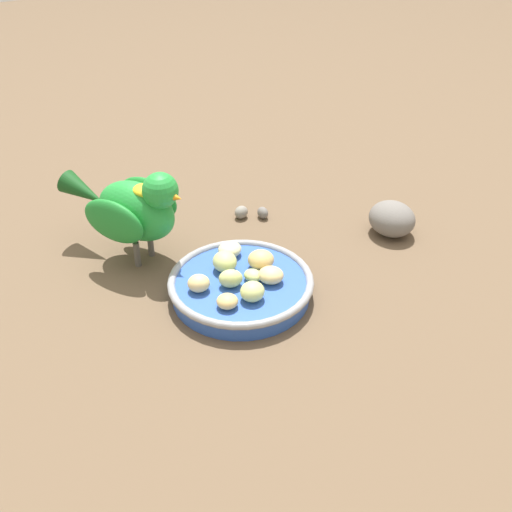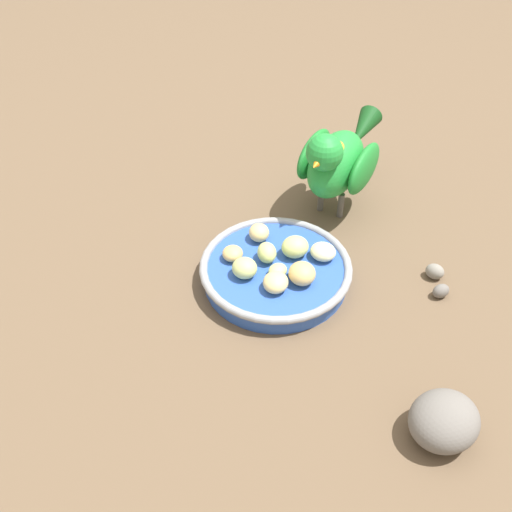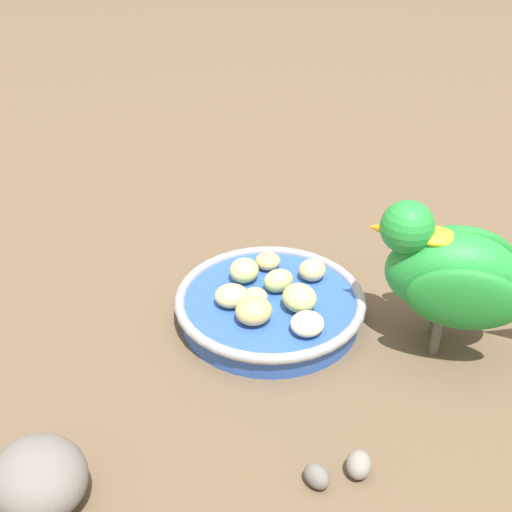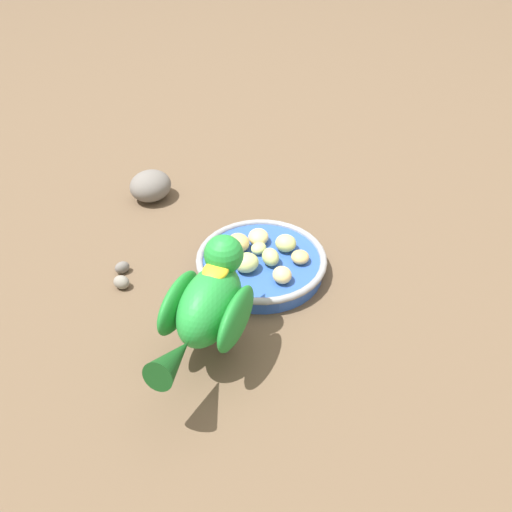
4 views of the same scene
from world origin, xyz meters
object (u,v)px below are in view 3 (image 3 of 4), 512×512
at_px(apple_piece_5, 312,270).
at_px(pebble_0, 317,476).
at_px(apple_piece_2, 232,296).
at_px(apple_piece_4, 254,311).
at_px(feeding_bowl, 270,305).
at_px(apple_piece_3, 279,281).
at_px(apple_piece_1, 257,295).
at_px(apple_piece_7, 299,298).
at_px(apple_piece_0, 308,323).
at_px(parrot, 458,270).
at_px(rock_large, 39,477).
at_px(pebble_1, 359,465).
at_px(apple_piece_6, 244,270).
at_px(apple_piece_8, 268,261).

height_order(apple_piece_5, pebble_0, apple_piece_5).
height_order(apple_piece_2, apple_piece_4, apple_piece_4).
relative_size(feeding_bowl, apple_piece_3, 6.21).
distance_m(apple_piece_1, apple_piece_7, 0.05).
height_order(apple_piece_0, apple_piece_5, apple_piece_5).
xyz_separation_m(feeding_bowl, parrot, (0.09, -0.15, 0.07)).
bearing_deg(rock_large, pebble_1, -40.12).
xyz_separation_m(apple_piece_6, pebble_0, (-0.14, -0.21, -0.03)).
bearing_deg(apple_piece_4, apple_piece_1, 39.24).
relative_size(apple_piece_2, apple_piece_4, 0.95).
bearing_deg(pebble_0, feeding_bowl, 52.73).
height_order(apple_piece_5, rock_large, rock_large).
bearing_deg(apple_piece_0, apple_piece_1, 88.43).
relative_size(apple_piece_0, parrot, 0.17).
bearing_deg(apple_piece_2, parrot, -54.47).
distance_m(apple_piece_2, pebble_1, 0.22).
xyz_separation_m(apple_piece_3, pebble_1, (-0.12, -0.19, -0.03)).
distance_m(parrot, pebble_0, 0.24).
distance_m(apple_piece_1, pebble_0, 0.21).
bearing_deg(parrot, pebble_0, 62.66).
height_order(rock_large, pebble_1, rock_large).
bearing_deg(apple_piece_7, apple_piece_0, -126.26).
distance_m(apple_piece_5, pebble_0, 0.25).
distance_m(apple_piece_0, apple_piece_3, 0.07).
relative_size(apple_piece_1, parrot, 0.13).
height_order(apple_piece_0, pebble_0, apple_piece_0).
height_order(feeding_bowl, apple_piece_0, apple_piece_0).
distance_m(apple_piece_0, apple_piece_1, 0.07).
xyz_separation_m(parrot, pebble_0, (-0.22, -0.02, -0.08)).
relative_size(apple_piece_3, pebble_1, 1.30).
height_order(apple_piece_0, apple_piece_4, apple_piece_4).
bearing_deg(apple_piece_5, apple_piece_7, -153.62).
bearing_deg(pebble_0, apple_piece_0, 42.95).
bearing_deg(apple_piece_3, apple_piece_4, -161.05).
bearing_deg(pebble_1, apple_piece_6, 65.78).
bearing_deg(pebble_1, apple_piece_3, 58.87).
relative_size(apple_piece_0, pebble_1, 1.39).
height_order(apple_piece_8, pebble_0, apple_piece_8).
distance_m(apple_piece_3, pebble_1, 0.23).
height_order(apple_piece_1, pebble_0, apple_piece_1).
relative_size(apple_piece_3, parrot, 0.16).
bearing_deg(parrot, apple_piece_4, 11.70).
xyz_separation_m(feeding_bowl, pebble_0, (-0.13, -0.17, -0.01)).
distance_m(apple_piece_1, apple_piece_6, 0.04).
distance_m(feeding_bowl, parrot, 0.19).
distance_m(apple_piece_5, apple_piece_8, 0.05).
height_order(apple_piece_6, apple_piece_7, apple_piece_7).
bearing_deg(pebble_1, pebble_0, 151.13).
distance_m(apple_piece_7, pebble_1, 0.19).
distance_m(feeding_bowl, apple_piece_0, 0.07).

